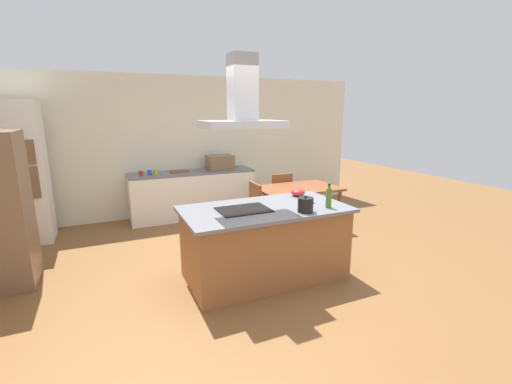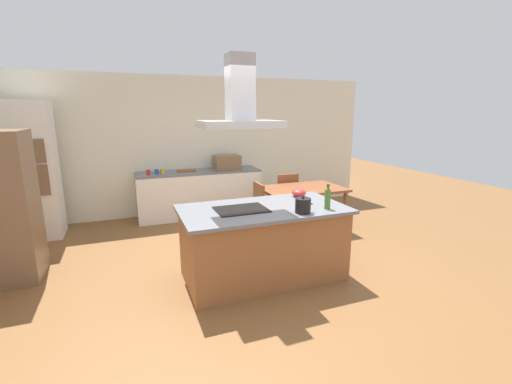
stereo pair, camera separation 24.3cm
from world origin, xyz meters
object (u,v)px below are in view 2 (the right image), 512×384
chair_at_left_end (253,206)px  cutting_board (186,171)px  coffee_mug_yellow (162,171)px  range_hood (240,105)px  cooktop (241,209)px  mixing_bowl (299,193)px  chair_facing_back_wall (285,193)px  olive_oil_bottle (328,198)px  coffee_mug_blue (157,172)px  coffee_mug_red (148,172)px  countertop_microwave (227,162)px  dining_table (302,192)px  wall_oven_stack (32,171)px  tea_kettle (303,205)px

chair_at_left_end → cutting_board: bearing=117.7°
coffee_mug_yellow → range_hood: bearing=-78.2°
cooktop → mixing_bowl: bearing=19.9°
mixing_bowl → coffee_mug_yellow: size_ratio=2.11×
coffee_mug_yellow → chair_facing_back_wall: 2.35m
olive_oil_bottle → coffee_mug_blue: olive_oil_bottle is taller
chair_at_left_end → coffee_mug_red: bearing=137.2°
mixing_bowl → chair_facing_back_wall: mixing_bowl is taller
chair_facing_back_wall → range_hood: size_ratio=0.99×
mixing_bowl → countertop_microwave: (-0.27, 2.54, 0.09)m
countertop_microwave → chair_at_left_end: (-0.00, -1.48, -0.53)m
range_hood → coffee_mug_yellow: bearing=101.8°
coffee_mug_yellow → chair_facing_back_wall: (2.18, -0.76, -0.44)m
mixing_bowl → dining_table: size_ratio=0.14×
olive_oil_bottle → wall_oven_stack: wall_oven_stack is taller
cooktop → chair_facing_back_wall: cooktop is taller
cooktop → coffee_mug_red: (-0.84, 2.80, 0.04)m
countertop_microwave → coffee_mug_yellow: countertop_microwave is taller
cooktop → olive_oil_bottle: size_ratio=2.04×
dining_table → mixing_bowl: bearing=-121.1°
cutting_board → dining_table: bearing=-41.6°
countertop_microwave → coffee_mug_blue: size_ratio=5.56×
mixing_bowl → cutting_board: 2.80m
tea_kettle → wall_oven_stack: bearing=137.2°
wall_oven_stack → range_hood: size_ratio=2.44×
countertop_microwave → chair_at_left_end: bearing=-90.0°
tea_kettle → cutting_board: 3.38m
cutting_board → wall_oven_stack: (-2.49, -0.28, 0.19)m
dining_table → chair_facing_back_wall: chair_facing_back_wall is taller
olive_oil_bottle → range_hood: size_ratio=0.33×
dining_table → wall_oven_stack: bearing=163.5°
cutting_board → chair_facing_back_wall: cutting_board is taller
cooktop → chair_at_left_end: size_ratio=0.67×
coffee_mug_yellow → cooktop: bearing=-78.2°
coffee_mug_blue → chair_at_left_end: coffee_mug_blue is taller
countertop_microwave → coffee_mug_yellow: (-1.26, -0.05, -0.09)m
range_hood → mixing_bowl: bearing=19.9°
coffee_mug_yellow → dining_table: size_ratio=0.06×
olive_oil_bottle → chair_at_left_end: olive_oil_bottle is taller
chair_at_left_end → range_hood: size_ratio=0.99×
coffee_mug_blue → wall_oven_stack: (-1.93, -0.17, 0.16)m
range_hood → chair_at_left_end: bearing=64.5°
coffee_mug_blue → cutting_board: size_ratio=0.26×
coffee_mug_red → coffee_mug_yellow: 0.26m
mixing_bowl → coffee_mug_yellow: 2.92m
dining_table → chair_facing_back_wall: 0.68m
tea_kettle → countertop_microwave: 3.24m
countertop_microwave → olive_oil_bottle: bearing=-84.6°
mixing_bowl → countertop_microwave: 2.55m
olive_oil_bottle → mixing_bowl: size_ratio=1.55×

